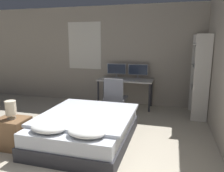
{
  "coord_description": "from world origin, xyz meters",
  "views": [
    {
      "loc": [
        1.26,
        -1.98,
        1.76
      ],
      "look_at": [
        -0.05,
        2.7,
        0.75
      ],
      "focal_mm": 35.0,
      "sensor_mm": 36.0,
      "label": 1
    }
  ],
  "objects_px": {
    "office_chair": "(115,101)",
    "bookshelf": "(200,72)",
    "nightstand": "(13,133)",
    "computer_mouse": "(134,81)",
    "desk": "(125,83)",
    "keyboard": "(124,80)",
    "bedside_lamp": "(11,108)",
    "bed": "(86,128)",
    "monitor_left": "(117,69)",
    "monitor_right": "(138,70)"
  },
  "relations": [
    {
      "from": "office_chair",
      "to": "bookshelf",
      "type": "distance_m",
      "value": 2.05
    },
    {
      "from": "nightstand",
      "to": "computer_mouse",
      "type": "xyz_separation_m",
      "value": [
        1.57,
        2.56,
        0.52
      ]
    },
    {
      "from": "desk",
      "to": "keyboard",
      "type": "bearing_deg",
      "value": -90.0
    },
    {
      "from": "bedside_lamp",
      "to": "office_chair",
      "type": "xyz_separation_m",
      "value": [
        1.24,
        1.97,
        -0.31
      ]
    },
    {
      "from": "bed",
      "to": "desk",
      "type": "distance_m",
      "value": 2.27
    },
    {
      "from": "desk",
      "to": "keyboard",
      "type": "height_order",
      "value": "keyboard"
    },
    {
      "from": "bedside_lamp",
      "to": "monitor_left",
      "type": "distance_m",
      "value": 3.15
    },
    {
      "from": "computer_mouse",
      "to": "bed",
      "type": "bearing_deg",
      "value": -103.92
    },
    {
      "from": "bed",
      "to": "monitor_left",
      "type": "bearing_deg",
      "value": 91.53
    },
    {
      "from": "desk",
      "to": "office_chair",
      "type": "relative_size",
      "value": 1.56
    },
    {
      "from": "office_chair",
      "to": "monitor_left",
      "type": "bearing_deg",
      "value": 102.95
    },
    {
      "from": "nightstand",
      "to": "computer_mouse",
      "type": "relative_size",
      "value": 7.27
    },
    {
      "from": "monitor_left",
      "to": "bookshelf",
      "type": "bearing_deg",
      "value": -14.36
    },
    {
      "from": "bookshelf",
      "to": "nightstand",
      "type": "bearing_deg",
      "value": -141.99
    },
    {
      "from": "nightstand",
      "to": "bedside_lamp",
      "type": "distance_m",
      "value": 0.43
    },
    {
      "from": "bed",
      "to": "bedside_lamp",
      "type": "distance_m",
      "value": 1.28
    },
    {
      "from": "desk",
      "to": "keyboard",
      "type": "distance_m",
      "value": 0.23
    },
    {
      "from": "bedside_lamp",
      "to": "office_chair",
      "type": "distance_m",
      "value": 2.35
    },
    {
      "from": "office_chair",
      "to": "computer_mouse",
      "type": "bearing_deg",
      "value": 60.25
    },
    {
      "from": "computer_mouse",
      "to": "bookshelf",
      "type": "distance_m",
      "value": 1.57
    },
    {
      "from": "monitor_right",
      "to": "bookshelf",
      "type": "xyz_separation_m",
      "value": [
        1.51,
        -0.54,
        0.08
      ]
    },
    {
      "from": "bedside_lamp",
      "to": "computer_mouse",
      "type": "bearing_deg",
      "value": 58.38
    },
    {
      "from": "desk",
      "to": "monitor_right",
      "type": "bearing_deg",
      "value": 35.12
    },
    {
      "from": "monitor_right",
      "to": "office_chair",
      "type": "height_order",
      "value": "monitor_right"
    },
    {
      "from": "bookshelf",
      "to": "computer_mouse",
      "type": "bearing_deg",
      "value": 175.41
    },
    {
      "from": "bed",
      "to": "monitor_right",
      "type": "xyz_separation_m",
      "value": [
        0.53,
        2.43,
        0.74
      ]
    },
    {
      "from": "computer_mouse",
      "to": "desk",
      "type": "bearing_deg",
      "value": 142.35
    },
    {
      "from": "desk",
      "to": "bedside_lamp",
      "type": "bearing_deg",
      "value": -115.32
    },
    {
      "from": "monitor_left",
      "to": "computer_mouse",
      "type": "distance_m",
      "value": 0.73
    },
    {
      "from": "monitor_right",
      "to": "bookshelf",
      "type": "height_order",
      "value": "bookshelf"
    },
    {
      "from": "computer_mouse",
      "to": "office_chair",
      "type": "distance_m",
      "value": 0.78
    },
    {
      "from": "keyboard",
      "to": "bookshelf",
      "type": "height_order",
      "value": "bookshelf"
    },
    {
      "from": "monitor_right",
      "to": "bed",
      "type": "bearing_deg",
      "value": -102.31
    },
    {
      "from": "nightstand",
      "to": "bedside_lamp",
      "type": "bearing_deg",
      "value": -90.0
    },
    {
      "from": "bed",
      "to": "bookshelf",
      "type": "xyz_separation_m",
      "value": [
        2.04,
        1.89,
        0.81
      ]
    },
    {
      "from": "nightstand",
      "to": "monitor_left",
      "type": "distance_m",
      "value": 3.22
    },
    {
      "from": "bed",
      "to": "office_chair",
      "type": "relative_size",
      "value": 2.08
    },
    {
      "from": "bedside_lamp",
      "to": "keyboard",
      "type": "distance_m",
      "value": 2.87
    },
    {
      "from": "desk",
      "to": "monitor_right",
      "type": "xyz_separation_m",
      "value": [
        0.3,
        0.21,
        0.32
      ]
    },
    {
      "from": "desk",
      "to": "monitor_right",
      "type": "height_order",
      "value": "monitor_right"
    },
    {
      "from": "bed",
      "to": "keyboard",
      "type": "distance_m",
      "value": 2.1
    },
    {
      "from": "desk",
      "to": "bookshelf",
      "type": "distance_m",
      "value": 1.88
    },
    {
      "from": "office_chair",
      "to": "bookshelf",
      "type": "height_order",
      "value": "bookshelf"
    },
    {
      "from": "desk",
      "to": "office_chair",
      "type": "distance_m",
      "value": 0.84
    },
    {
      "from": "bed",
      "to": "bookshelf",
      "type": "height_order",
      "value": "bookshelf"
    },
    {
      "from": "bedside_lamp",
      "to": "bed",
      "type": "bearing_deg",
      "value": 26.68
    },
    {
      "from": "nightstand",
      "to": "bookshelf",
      "type": "xyz_separation_m",
      "value": [
        3.11,
        2.43,
        0.81
      ]
    },
    {
      "from": "monitor_left",
      "to": "office_chair",
      "type": "height_order",
      "value": "monitor_left"
    },
    {
      "from": "nightstand",
      "to": "computer_mouse",
      "type": "distance_m",
      "value": 3.05
    },
    {
      "from": "bedside_lamp",
      "to": "monitor_left",
      "type": "height_order",
      "value": "monitor_left"
    }
  ]
}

